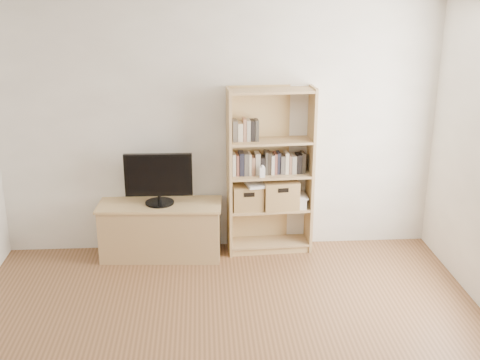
{
  "coord_description": "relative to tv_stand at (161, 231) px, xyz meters",
  "views": [
    {
      "loc": [
        -0.19,
        -3.51,
        2.8
      ],
      "look_at": [
        0.17,
        1.9,
        0.95
      ],
      "focal_mm": 45.0,
      "sensor_mm": 36.0,
      "label": 1
    }
  ],
  "objects": [
    {
      "name": "ceiling",
      "position": [
        0.63,
        -2.27,
        2.32
      ],
      "size": [
        4.5,
        5.0,
        0.01
      ],
      "primitive_type": "cube",
      "color": "white",
      "rests_on": "back_wall"
    },
    {
      "name": "basket_left",
      "position": [
        0.91,
        0.06,
        0.34
      ],
      "size": [
        0.32,
        0.27,
        0.26
      ],
      "primitive_type": "cube",
      "rotation": [
        0.0,
        0.0,
        0.05
      ],
      "color": "#A07648",
      "rests_on": "bookshelf"
    },
    {
      "name": "television",
      "position": [
        0.0,
        0.0,
        0.57
      ],
      "size": [
        0.68,
        0.07,
        0.53
      ],
      "primitive_type": "cube",
      "rotation": [
        0.0,
        0.0,
        -0.02
      ],
      "color": "black",
      "rests_on": "tv_stand"
    },
    {
      "name": "back_wall",
      "position": [
        0.63,
        0.23,
        1.02
      ],
      "size": [
        4.5,
        0.02,
        2.6
      ],
      "primitive_type": "cube",
      "color": "beige",
      "rests_on": "floor"
    },
    {
      "name": "bookshelf",
      "position": [
        1.14,
        0.07,
        0.6
      ],
      "size": [
        0.89,
        0.36,
        1.75
      ],
      "primitive_type": "cube",
      "rotation": [
        0.0,
        0.0,
        0.06
      ],
      "color": "tan",
      "rests_on": "floor"
    },
    {
      "name": "laptop",
      "position": [
        1.07,
        0.05,
        0.48
      ],
      "size": [
        0.4,
        0.32,
        0.03
      ],
      "primitive_type": "cube",
      "rotation": [
        0.0,
        0.0,
        0.2
      ],
      "color": "white",
      "rests_on": "basket_left"
    },
    {
      "name": "tv_stand",
      "position": [
        0.0,
        0.0,
        0.0
      ],
      "size": [
        1.25,
        0.53,
        0.56
      ],
      "primitive_type": "cube",
      "rotation": [
        0.0,
        0.0,
        -0.06
      ],
      "color": "tan",
      "rests_on": "floor"
    },
    {
      "name": "books_row_mid",
      "position": [
        1.14,
        0.09,
        0.69
      ],
      "size": [
        0.88,
        0.19,
        0.24
      ],
      "primitive_type": "cube",
      "rotation": [
        0.0,
        0.0,
        0.02
      ],
      "color": "#B6B1A4",
      "rests_on": "bookshelf"
    },
    {
      "name": "basket_right",
      "position": [
        1.25,
        0.07,
        0.35
      ],
      "size": [
        0.39,
        0.33,
        0.3
      ],
      "primitive_type": "cube",
      "rotation": [
        0.0,
        0.0,
        0.1
      ],
      "color": "#A07648",
      "rests_on": "bookshelf"
    },
    {
      "name": "magazine_stack",
      "position": [
        1.44,
        0.08,
        0.26
      ],
      "size": [
        0.18,
        0.25,
        0.11
      ],
      "primitive_type": "cube",
      "rotation": [
        0.0,
        0.0,
        -0.06
      ],
      "color": "beige",
      "rests_on": "bookshelf"
    },
    {
      "name": "baby_monitor",
      "position": [
        1.05,
        -0.03,
        0.63
      ],
      "size": [
        0.06,
        0.04,
        0.1
      ],
      "primitive_type": "cube",
      "rotation": [
        0.0,
        0.0,
        0.05
      ],
      "color": "white",
      "rests_on": "bookshelf"
    },
    {
      "name": "books_row_upper",
      "position": [
        0.94,
        0.08,
        1.03
      ],
      "size": [
        0.37,
        0.15,
        0.19
      ],
      "primitive_type": "cube",
      "rotation": [
        0.0,
        0.0,
        0.05
      ],
      "color": "#B6B1A4",
      "rests_on": "bookshelf"
    }
  ]
}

